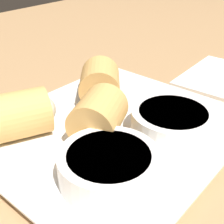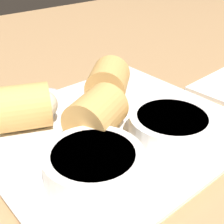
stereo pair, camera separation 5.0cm
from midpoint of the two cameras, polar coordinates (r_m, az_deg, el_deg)
name	(u,v)px [view 2 (the right image)]	position (r cm, az deg, el deg)	size (l,w,h in cm)	color
table_surface	(133,134)	(41.44, 7.25, -4.13)	(180.00, 140.00, 2.00)	#A87F54
serving_plate	(112,132)	(38.33, 3.74, -3.90)	(29.94, 26.43, 1.50)	white
roll_front_left	(100,115)	(35.13, 1.90, -0.65)	(7.84, 7.45, 5.42)	#DBA356
roll_front_right	(27,107)	(37.46, -11.60, 0.81)	(7.87, 7.48, 5.42)	#DBA356
roll_back_left	(109,80)	(43.42, 2.71, 5.72)	(8.23, 8.15, 5.42)	#DBA356
dipping_bowl_near	(171,127)	(36.05, 14.64, -2.79)	(9.59, 9.59, 3.08)	white
dipping_bowl_far	(94,165)	(29.63, 1.50, -9.86)	(9.59, 9.59, 3.08)	white
spoon	(34,95)	(48.01, -11.22, 2.87)	(18.13, 9.96, 1.33)	silver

